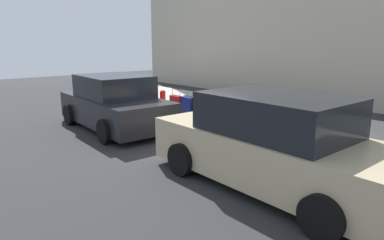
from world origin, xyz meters
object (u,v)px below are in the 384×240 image
object	(u,v)px
suitcase_silver_5	(222,115)
parked_car_charcoal_1	(115,104)
parking_meter	(358,118)
suitcase_teal_7	(199,110)
bollard_post	(147,97)
suitcase_black_3	(249,120)
suitcase_navy_8	(188,107)
suitcase_teal_0	(298,131)
suitcase_red_9	(176,105)
suitcase_navy_1	(280,130)
suitcase_olive_6	(208,113)
suitcase_red_2	(263,124)
fire_hydrant	(163,100)
suitcase_maroon_4	(232,117)
parked_car_beige_0	(274,145)

from	to	relation	value
suitcase_silver_5	parked_car_charcoal_1	bearing A→B (deg)	44.27
parking_meter	parked_car_charcoal_1	distance (m)	6.56
suitcase_teal_7	parking_meter	world-z (taller)	parking_meter
bollard_post	suitcase_black_3	bearing A→B (deg)	-177.44
suitcase_black_3	suitcase_teal_7	bearing A→B (deg)	1.15
suitcase_navy_8	parked_car_charcoal_1	distance (m)	2.36
suitcase_teal_0	suitcase_red_9	distance (m)	4.64
suitcase_silver_5	suitcase_black_3	bearing A→B (deg)	-179.71
suitcase_black_3	suitcase_teal_7	world-z (taller)	suitcase_black_3
suitcase_navy_1	suitcase_olive_6	xyz separation A→B (m)	(2.57, -0.02, 0.03)
suitcase_teal_0	suitcase_red_2	size ratio (longest dim) A/B	0.95
suitcase_olive_6	suitcase_navy_8	bearing A→B (deg)	-3.77
suitcase_navy_1	parked_car_charcoal_1	size ratio (longest dim) A/B	0.20
suitcase_olive_6	suitcase_teal_7	bearing A→B (deg)	-8.95
fire_hydrant	bollard_post	world-z (taller)	bollard_post
suitcase_navy_1	suitcase_silver_5	distance (m)	2.10
fire_hydrant	parked_car_charcoal_1	distance (m)	2.26
suitcase_red_9	parked_car_charcoal_1	xyz separation A→B (m)	(0.24, 2.17, 0.28)
suitcase_navy_1	parking_meter	world-z (taller)	parking_meter
fire_hydrant	parked_car_charcoal_1	size ratio (longest dim) A/B	0.18
suitcase_olive_6	suitcase_navy_8	xyz separation A→B (m)	(0.99, -0.07, 0.01)
suitcase_maroon_4	fire_hydrant	xyz separation A→B (m)	(3.31, -0.03, 0.06)
suitcase_teal_0	parking_meter	size ratio (longest dim) A/B	0.74
fire_hydrant	parking_meter	world-z (taller)	parking_meter
suitcase_red_2	fire_hydrant	size ratio (longest dim) A/B	1.28
suitcase_maroon_4	parked_car_beige_0	xyz separation A→B (m)	(-2.94, 2.16, 0.29)
parked_car_charcoal_1	suitcase_red_2	bearing A→B (deg)	-151.04
parking_meter	suitcase_red_9	bearing A→B (deg)	2.60
suitcase_teal_0	suitcase_maroon_4	bearing A→B (deg)	-0.61
suitcase_black_3	parked_car_charcoal_1	size ratio (longest dim) A/B	0.18
suitcase_navy_8	parked_car_charcoal_1	world-z (taller)	parked_car_charcoal_1
suitcase_red_9	parking_meter	bearing A→B (deg)	-177.40
suitcase_maroon_4	suitcase_red_9	bearing A→B (deg)	-0.30
suitcase_red_2	bollard_post	distance (m)	5.19
suitcase_teal_7	parked_car_beige_0	xyz separation A→B (m)	(-4.37, 2.20, 0.30)
suitcase_teal_7	bollard_post	bearing A→B (deg)	3.60
fire_hydrant	bollard_post	bearing A→B (deg)	10.80
suitcase_navy_8	parked_car_charcoal_1	bearing A→B (deg)	69.50
parked_car_beige_0	suitcase_red_9	bearing A→B (deg)	-21.66
suitcase_teal_7	parked_car_beige_0	world-z (taller)	parked_car_beige_0
suitcase_navy_1	suitcase_teal_7	bearing A→B (deg)	-1.77
suitcase_teal_7	suitcase_navy_8	size ratio (longest dim) A/B	1.00
suitcase_silver_5	parking_meter	xyz separation A→B (m)	(-3.79, -0.20, 0.51)
parking_meter	parked_car_charcoal_1	size ratio (longest dim) A/B	0.29
suitcase_red_2	fire_hydrant	xyz separation A→B (m)	(4.40, -0.05, 0.07)
bollard_post	suitcase_red_2	bearing A→B (deg)	-178.91
suitcase_olive_6	parked_car_charcoal_1	world-z (taller)	parked_car_charcoal_1
suitcase_red_2	suitcase_black_3	bearing A→B (deg)	-10.99
suitcase_teal_0	parking_meter	distance (m)	1.33
suitcase_maroon_4	suitcase_red_9	size ratio (longest dim) A/B	0.82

